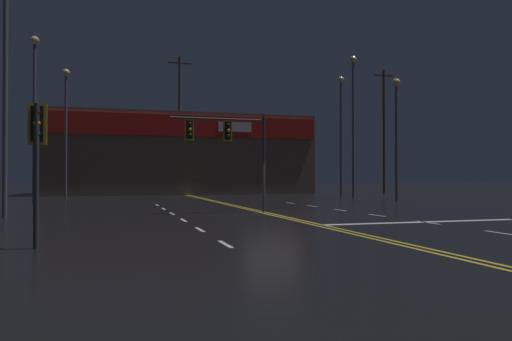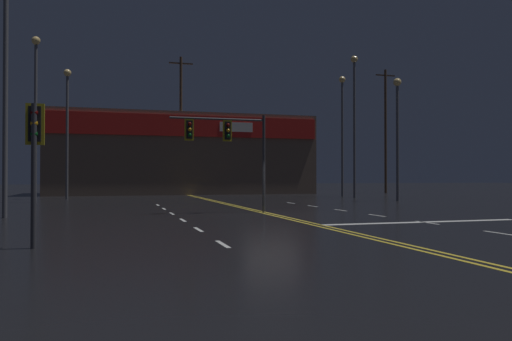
{
  "view_description": "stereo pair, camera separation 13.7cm",
  "coord_description": "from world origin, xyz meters",
  "px_view_note": "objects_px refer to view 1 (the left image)",
  "views": [
    {
      "loc": [
        -7.04,
        -21.16,
        1.68
      ],
      "look_at": [
        0.0,
        2.54,
        2.0
      ],
      "focal_mm": 35.0,
      "sensor_mm": 36.0,
      "label": 1
    },
    {
      "loc": [
        -6.91,
        -21.2,
        1.68
      ],
      "look_at": [
        0.0,
        2.54,
        2.0
      ],
      "focal_mm": 35.0,
      "sensor_mm": 36.0,
      "label": 2
    }
  ],
  "objects_px": {
    "traffic_signal_median": "(225,138)",
    "streetlight_far_left": "(6,41)",
    "traffic_signal_corner_southwest": "(37,141)",
    "streetlight_far_median": "(341,121)",
    "streetlight_near_right": "(66,116)",
    "streetlight_far_right": "(396,122)",
    "streetlight_near_left": "(353,109)",
    "streetlight_median_approach": "(34,98)"
  },
  "relations": [
    {
      "from": "traffic_signal_corner_southwest",
      "to": "streetlight_far_median",
      "type": "xyz_separation_m",
      "value": [
        21.08,
        26.68,
        4.06
      ]
    },
    {
      "from": "streetlight_median_approach",
      "to": "streetlight_far_median",
      "type": "xyz_separation_m",
      "value": [
        24.16,
        3.68,
        -0.31
      ]
    },
    {
      "from": "streetlight_far_right",
      "to": "streetlight_far_median",
      "type": "relative_size",
      "value": 0.83
    },
    {
      "from": "streetlight_median_approach",
      "to": "streetlight_far_right",
      "type": "xyz_separation_m",
      "value": [
        24.16,
        -5.02,
        -1.32
      ]
    },
    {
      "from": "streetlight_near_right",
      "to": "streetlight_far_left",
      "type": "distance_m",
      "value": 18.24
    },
    {
      "from": "streetlight_far_median",
      "to": "streetlight_near_left",
      "type": "bearing_deg",
      "value": -98.81
    },
    {
      "from": "streetlight_near_left",
      "to": "streetlight_near_right",
      "type": "xyz_separation_m",
      "value": [
        -22.08,
        4.37,
        -0.82
      ]
    },
    {
      "from": "traffic_signal_corner_southwest",
      "to": "streetlight_median_approach",
      "type": "xyz_separation_m",
      "value": [
        -3.08,
        23.01,
        4.37
      ]
    },
    {
      "from": "streetlight_near_right",
      "to": "streetlight_far_median",
      "type": "xyz_separation_m",
      "value": [
        22.57,
        -1.16,
        0.27
      ]
    },
    {
      "from": "traffic_signal_corner_southwest",
      "to": "streetlight_far_left",
      "type": "bearing_deg",
      "value": 104.14
    },
    {
      "from": "streetlight_median_approach",
      "to": "streetlight_far_median",
      "type": "height_order",
      "value": "streetlight_median_approach"
    },
    {
      "from": "traffic_signal_median",
      "to": "streetlight_far_median",
      "type": "relative_size",
      "value": 0.44
    },
    {
      "from": "streetlight_near_left",
      "to": "streetlight_far_left",
      "type": "distance_m",
      "value": 26.84
    },
    {
      "from": "streetlight_near_left",
      "to": "streetlight_median_approach",
      "type": "relative_size",
      "value": 1.04
    },
    {
      "from": "traffic_signal_median",
      "to": "streetlight_far_median",
      "type": "xyz_separation_m",
      "value": [
        14.21,
        16.63,
        3.06
      ]
    },
    {
      "from": "streetlight_far_left",
      "to": "traffic_signal_corner_southwest",
      "type": "bearing_deg",
      "value": -75.86
    },
    {
      "from": "streetlight_near_right",
      "to": "streetlight_far_median",
      "type": "bearing_deg",
      "value": -2.95
    },
    {
      "from": "traffic_signal_corner_southwest",
      "to": "streetlight_median_approach",
      "type": "bearing_deg",
      "value": 97.64
    },
    {
      "from": "streetlight_near_right",
      "to": "streetlight_far_right",
      "type": "distance_m",
      "value": 24.64
    },
    {
      "from": "traffic_signal_median",
      "to": "streetlight_far_median",
      "type": "distance_m",
      "value": 22.09
    },
    {
      "from": "traffic_signal_median",
      "to": "streetlight_far_left",
      "type": "distance_m",
      "value": 10.02
    },
    {
      "from": "traffic_signal_median",
      "to": "traffic_signal_corner_southwest",
      "type": "bearing_deg",
      "value": -124.32
    },
    {
      "from": "traffic_signal_corner_southwest",
      "to": "streetlight_near_left",
      "type": "relative_size",
      "value": 0.3
    },
    {
      "from": "traffic_signal_median",
      "to": "streetlight_near_left",
      "type": "bearing_deg",
      "value": 44.39
    },
    {
      "from": "traffic_signal_median",
      "to": "streetlight_far_left",
      "type": "bearing_deg",
      "value": -177.55
    },
    {
      "from": "traffic_signal_median",
      "to": "streetlight_near_right",
      "type": "height_order",
      "value": "streetlight_near_right"
    },
    {
      "from": "traffic_signal_corner_southwest",
      "to": "streetlight_far_median",
      "type": "relative_size",
      "value": 0.33
    },
    {
      "from": "streetlight_near_right",
      "to": "streetlight_far_median",
      "type": "relative_size",
      "value": 0.95
    },
    {
      "from": "traffic_signal_median",
      "to": "streetlight_median_approach",
      "type": "xyz_separation_m",
      "value": [
        -9.95,
        12.96,
        3.37
      ]
    },
    {
      "from": "streetlight_near_right",
      "to": "streetlight_far_median",
      "type": "distance_m",
      "value": 22.6
    },
    {
      "from": "traffic_signal_median",
      "to": "streetlight_far_right",
      "type": "relative_size",
      "value": 0.54
    },
    {
      "from": "traffic_signal_corner_southwest",
      "to": "streetlight_near_left",
      "type": "xyz_separation_m",
      "value": [
        20.58,
        23.48,
        4.61
      ]
    },
    {
      "from": "streetlight_near_right",
      "to": "streetlight_median_approach",
      "type": "distance_m",
      "value": 5.13
    },
    {
      "from": "traffic_signal_corner_southwest",
      "to": "streetlight_far_right",
      "type": "bearing_deg",
      "value": 40.48
    },
    {
      "from": "streetlight_far_left",
      "to": "streetlight_far_right",
      "type": "relative_size",
      "value": 1.35
    },
    {
      "from": "traffic_signal_corner_southwest",
      "to": "streetlight_near_right",
      "type": "relative_size",
      "value": 0.35
    },
    {
      "from": "streetlight_far_left",
      "to": "streetlight_median_approach",
      "type": "bearing_deg",
      "value": 92.8
    },
    {
      "from": "traffic_signal_median",
      "to": "streetlight_median_approach",
      "type": "height_order",
      "value": "streetlight_median_approach"
    },
    {
      "from": "streetlight_near_left",
      "to": "streetlight_far_left",
      "type": "xyz_separation_m",
      "value": [
        -23.01,
        -13.83,
        0.11
      ]
    },
    {
      "from": "traffic_signal_corner_southwest",
      "to": "streetlight_far_right",
      "type": "height_order",
      "value": "streetlight_far_right"
    },
    {
      "from": "streetlight_near_left",
      "to": "traffic_signal_median",
      "type": "bearing_deg",
      "value": -135.61
    },
    {
      "from": "traffic_signal_median",
      "to": "streetlight_far_left",
      "type": "relative_size",
      "value": 0.4
    }
  ]
}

